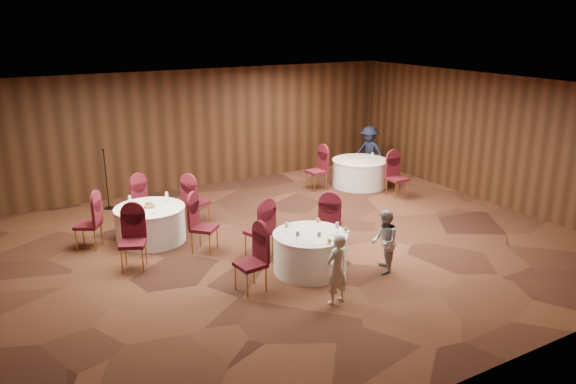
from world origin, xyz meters
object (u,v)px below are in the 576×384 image
mic_stand (107,192)px  woman_b (384,241)px  woman_a (337,269)px  man_c (369,151)px  table_right (360,173)px  table_left (151,224)px  table_main (310,252)px

mic_stand → woman_b: size_ratio=1.25×
woman_b → woman_a: bearing=-36.2°
mic_stand → man_c: mic_stand is taller
table_right → man_c: size_ratio=1.04×
table_right → woman_a: bearing=-130.3°
mic_stand → woman_b: mic_stand is taller
woman_b → man_c: (3.83, 5.36, 0.15)m
woman_a → man_c: (5.26, 5.90, 0.14)m
table_left → woman_a: size_ratio=1.21×
table_main → mic_stand: 5.99m
woman_a → woman_b: bearing=-170.1°
mic_stand → woman_b: bearing=-60.3°
table_main → table_right: same height
table_right → table_left: bearing=-170.5°
table_right → man_c: (0.84, 0.68, 0.37)m
woman_a → woman_b: woman_a is taller
table_left → table_right: same height
mic_stand → table_left: bearing=-83.6°
table_right → woman_a: size_ratio=1.28×
woman_a → man_c: man_c is taller
table_main → woman_a: woman_a is taller
table_right → woman_a: (-4.42, -5.22, 0.23)m
table_right → woman_b: (-2.99, -4.67, 0.22)m
table_left → woman_b: (3.25, -3.63, 0.22)m
table_main → woman_a: size_ratio=1.14×
woman_a → woman_b: 1.53m
man_c → table_right: bearing=-68.7°
table_main → woman_b: bearing=-31.2°
table_right → mic_stand: bearing=166.9°
table_left → mic_stand: (-0.29, 2.57, 0.05)m
table_right → table_main: bearing=-136.2°
mic_stand → man_c: size_ratio=1.00×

